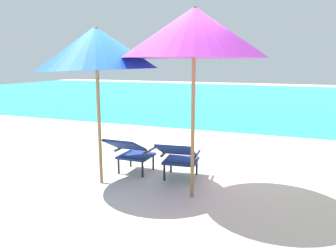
{
  "coord_description": "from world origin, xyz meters",
  "views": [
    {
      "loc": [
        2.08,
        -5.02,
        1.85
      ],
      "look_at": [
        0.0,
        0.28,
        0.75
      ],
      "focal_mm": 36.16,
      "sensor_mm": 36.0,
      "label": 1
    }
  ],
  "objects_px": {
    "lounge_chair_left": "(131,151)",
    "lounge_chair_right": "(179,156)",
    "beach_umbrella_left": "(96,49)",
    "beach_umbrella_right": "(194,33)"
  },
  "relations": [
    {
      "from": "lounge_chair_left",
      "to": "lounge_chair_right",
      "type": "height_order",
      "value": "same"
    },
    {
      "from": "lounge_chair_right",
      "to": "beach_umbrella_right",
      "type": "relative_size",
      "value": 0.37
    },
    {
      "from": "beach_umbrella_left",
      "to": "beach_umbrella_right",
      "type": "relative_size",
      "value": 0.94
    },
    {
      "from": "lounge_chair_right",
      "to": "beach_umbrella_right",
      "type": "distance_m",
      "value": 1.91
    },
    {
      "from": "lounge_chair_left",
      "to": "beach_umbrella_right",
      "type": "height_order",
      "value": "beach_umbrella_right"
    },
    {
      "from": "lounge_chair_right",
      "to": "beach_umbrella_right",
      "type": "height_order",
      "value": "beach_umbrella_right"
    },
    {
      "from": "beach_umbrella_left",
      "to": "beach_umbrella_right",
      "type": "height_order",
      "value": "beach_umbrella_right"
    },
    {
      "from": "lounge_chair_right",
      "to": "beach_umbrella_left",
      "type": "relative_size",
      "value": 0.39
    },
    {
      "from": "lounge_chair_right",
      "to": "beach_umbrella_left",
      "type": "bearing_deg",
      "value": -154.27
    },
    {
      "from": "beach_umbrella_right",
      "to": "lounge_chair_right",
      "type": "bearing_deg",
      "value": 126.02
    }
  ]
}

